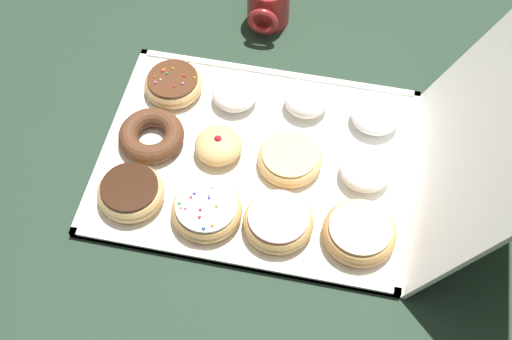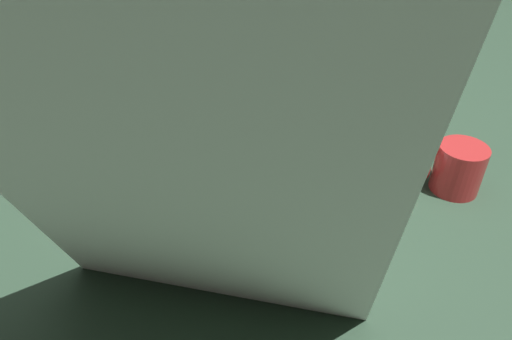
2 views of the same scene
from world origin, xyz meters
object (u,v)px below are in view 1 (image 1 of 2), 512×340
object	(u,v)px
powdered_filled_donut_6	(306,100)
coffee_mug	(268,4)
sprinkle_donut_0	(173,84)
powdered_filled_donut_10	(365,172)
powdered_filled_donut_9	(376,115)
glazed_ring_donut_11	(359,232)
chocolate_cake_ring_donut_1	(151,137)
sprinkle_donut_5	(207,210)
powdered_filled_donut_3	(235,94)
pink_frosted_donut_8	(278,221)
donut_box	(257,161)
glazed_ring_donut_7	(290,158)
chocolate_frosted_donut_2	(131,192)
jelly_filled_donut_4	(218,145)

from	to	relation	value
powdered_filled_donut_6	coffee_mug	distance (m)	0.25
sprinkle_donut_0	powdered_filled_donut_10	world-z (taller)	powdered_filled_donut_10
powdered_filled_donut_9	glazed_ring_donut_11	bearing A→B (deg)	0.15
powdered_filled_donut_10	chocolate_cake_ring_donut_1	bearing A→B (deg)	-90.42
sprinkle_donut_5	powdered_filled_donut_6	world-z (taller)	powdered_filled_donut_6
powdered_filled_donut_3	pink_frosted_donut_8	world-z (taller)	powdered_filled_donut_3
donut_box	sprinkle_donut_0	distance (m)	0.22
glazed_ring_donut_7	powdered_filled_donut_3	bearing A→B (deg)	-133.68
donut_box	sprinkle_donut_5	xyz separation A→B (m)	(0.13, -0.06, 0.02)
powdered_filled_donut_3	powdered_filled_donut_10	distance (m)	0.29
donut_box	glazed_ring_donut_11	world-z (taller)	glazed_ring_donut_11
powdered_filled_donut_3	powdered_filled_donut_9	xyz separation A→B (m)	(-0.00, 0.26, 0.00)
sprinkle_donut_0	sprinkle_donut_5	bearing A→B (deg)	26.56
sprinkle_donut_0	powdered_filled_donut_9	size ratio (longest dim) A/B	1.21
donut_box	chocolate_frosted_donut_2	world-z (taller)	chocolate_frosted_donut_2
powdered_filled_donut_10	powdered_filled_donut_9	bearing A→B (deg)	178.31
glazed_ring_donut_7	glazed_ring_donut_11	xyz separation A→B (m)	(0.13, 0.14, 0.00)
sprinkle_donut_5	glazed_ring_donut_7	bearing A→B (deg)	138.80
sprinkle_donut_5	pink_frosted_donut_8	size ratio (longest dim) A/B	1.02
donut_box	chocolate_cake_ring_donut_1	xyz separation A→B (m)	(0.00, -0.19, 0.02)
powdered_filled_donut_3	powdered_filled_donut_10	size ratio (longest dim) A/B	0.93
donut_box	sprinkle_donut_5	bearing A→B (deg)	-23.66
chocolate_cake_ring_donut_1	sprinkle_donut_5	world-z (taller)	sprinkle_donut_5
chocolate_cake_ring_donut_1	powdered_filled_donut_6	bearing A→B (deg)	117.54
donut_box	powdered_filled_donut_10	distance (m)	0.19
powdered_filled_donut_10	jelly_filled_donut_4	bearing A→B (deg)	-91.17
sprinkle_donut_0	chocolate_cake_ring_donut_1	distance (m)	0.13
sprinkle_donut_0	sprinkle_donut_5	xyz separation A→B (m)	(0.26, 0.13, 0.00)
chocolate_cake_ring_donut_1	chocolate_frosted_donut_2	xyz separation A→B (m)	(0.12, 0.00, 0.00)
pink_frosted_donut_8	chocolate_frosted_donut_2	bearing A→B (deg)	-91.22
sprinkle_donut_5	pink_frosted_donut_8	world-z (taller)	sprinkle_donut_5
powdered_filled_donut_9	glazed_ring_donut_11	size ratio (longest dim) A/B	0.74
donut_box	pink_frosted_donut_8	bearing A→B (deg)	25.89
powdered_filled_donut_3	powdered_filled_donut_6	distance (m)	0.13
glazed_ring_donut_7	pink_frosted_donut_8	bearing A→B (deg)	1.39
pink_frosted_donut_8	donut_box	bearing A→B (deg)	-154.11
powdered_filled_donut_3	sprinkle_donut_5	size ratio (longest dim) A/B	0.71
chocolate_frosted_donut_2	jelly_filled_donut_4	distance (m)	0.18
donut_box	sprinkle_donut_0	xyz separation A→B (m)	(-0.12, -0.19, 0.02)
donut_box	jelly_filled_donut_4	distance (m)	0.07
powdered_filled_donut_3	pink_frosted_donut_8	bearing A→B (deg)	27.20
chocolate_frosted_donut_2	pink_frosted_donut_8	world-z (taller)	chocolate_frosted_donut_2
sprinkle_donut_0	pink_frosted_donut_8	world-z (taller)	sprinkle_donut_0
chocolate_cake_ring_donut_1	glazed_ring_donut_11	world-z (taller)	glazed_ring_donut_11
jelly_filled_donut_4	glazed_ring_donut_7	distance (m)	0.13
donut_box	chocolate_frosted_donut_2	xyz separation A→B (m)	(0.12, -0.19, 0.03)
glazed_ring_donut_7	coffee_mug	bearing A→B (deg)	-162.86
powdered_filled_donut_9	powdered_filled_donut_10	xyz separation A→B (m)	(0.13, -0.00, 0.00)
chocolate_cake_ring_donut_1	powdered_filled_donut_9	xyz separation A→B (m)	(-0.13, 0.39, 0.00)
chocolate_frosted_donut_2	sprinkle_donut_5	world-z (taller)	sprinkle_donut_5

